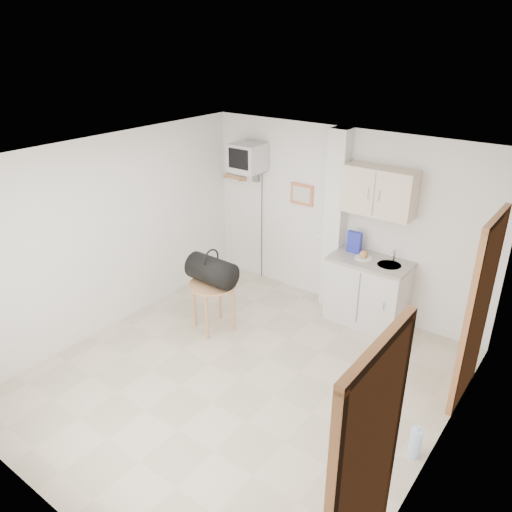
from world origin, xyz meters
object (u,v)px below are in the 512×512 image
Objects in this scene: crt_television at (248,159)px; duffel_bag at (212,270)px; round_table at (213,290)px; water_bottle at (415,442)px.

crt_television is 3.35× the size of duffel_bag.
crt_television is 2.02m from round_table.
round_table is at bearing -31.47° from duffel_bag.
crt_television is at bearing 150.62° from water_bottle.
round_table reaches higher than water_bottle.
duffel_bag is at bearing 146.83° from round_table.
duffel_bag reaches higher than round_table.
round_table is (0.51, -1.40, -1.36)m from crt_television.
round_table is at bearing 169.75° from water_bottle.
crt_television reaches higher than round_table.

